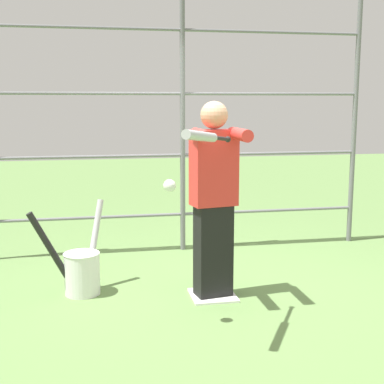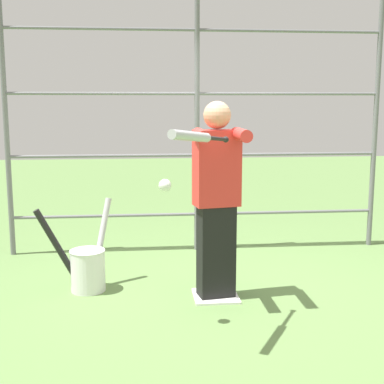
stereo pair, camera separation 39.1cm
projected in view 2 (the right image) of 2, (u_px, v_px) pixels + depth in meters
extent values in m
plane|color=#608447|center=(216.00, 297.00, 4.86)|extent=(24.00, 24.00, 0.00)
cube|color=white|center=(216.00, 296.00, 4.85)|extent=(0.40, 0.40, 0.02)
cylinder|color=slate|center=(375.00, 124.00, 6.38)|extent=(0.06, 0.06, 2.98)
cylinder|color=slate|center=(197.00, 125.00, 6.17)|extent=(0.06, 0.06, 2.98)
cylinder|color=slate|center=(6.00, 125.00, 5.96)|extent=(0.06, 0.06, 2.98)
cylinder|color=slate|center=(197.00, 214.00, 6.35)|extent=(4.30, 0.04, 0.04)
cylinder|color=slate|center=(197.00, 155.00, 6.23)|extent=(4.30, 0.04, 0.04)
cylinder|color=slate|center=(197.00, 94.00, 6.11)|extent=(4.30, 0.04, 0.04)
cylinder|color=slate|center=(197.00, 30.00, 6.00)|extent=(4.30, 0.04, 0.04)
cube|color=black|center=(216.00, 252.00, 4.78)|extent=(0.34, 0.25, 0.85)
cube|color=red|center=(217.00, 168.00, 4.66)|extent=(0.42, 0.29, 0.66)
sphere|color=tan|center=(217.00, 115.00, 4.58)|extent=(0.24, 0.24, 0.24)
cylinder|color=red|center=(241.00, 135.00, 4.42)|extent=(0.10, 0.47, 0.10)
cylinder|color=red|center=(201.00, 135.00, 4.33)|extent=(0.10, 0.47, 0.10)
sphere|color=black|center=(226.00, 139.00, 4.15)|extent=(0.05, 0.05, 0.05)
cylinder|color=black|center=(217.00, 139.00, 3.99)|extent=(0.21, 0.32, 0.07)
cylinder|color=#B2B2B7|center=(190.00, 136.00, 3.59)|extent=(0.34, 0.49, 0.12)
sphere|color=white|center=(165.00, 185.00, 4.02)|extent=(0.10, 0.10, 0.10)
cylinder|color=white|center=(88.00, 271.00, 4.99)|extent=(0.32, 0.32, 0.39)
torus|color=white|center=(87.00, 251.00, 4.96)|extent=(0.33, 0.33, 0.01)
cylinder|color=#B2B2B7|center=(101.00, 241.00, 5.14)|extent=(0.24, 0.33, 0.80)
cylinder|color=black|center=(59.00, 249.00, 4.89)|extent=(0.43, 0.13, 0.78)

